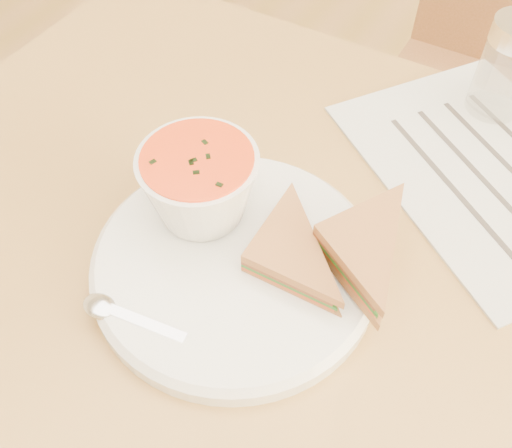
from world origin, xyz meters
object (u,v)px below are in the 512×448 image
Objects in this scene: chair_far at (494,129)px; soup_bowl at (200,188)px; plate at (235,264)px; condiment_shaker at (507,69)px; dining_table at (308,436)px.

soup_bowl is at bearing 71.14° from chair_far.
plate is at bearing 76.47° from chair_far.
chair_far is 0.42m from condiment_shaker.
dining_table is 1.00× the size of chair_far.
plate is at bearing -29.32° from soup_bowl.
soup_bowl is 0.36m from condiment_shaker.
soup_bowl is (-0.20, -0.58, 0.30)m from chair_far.
chair_far reaches higher than soup_bowl.
condiment_shaker is at bearing 81.54° from dining_table.
soup_bowl is (-0.05, 0.03, 0.04)m from plate.
dining_table is at bearing 84.75° from chair_far.
plate is 2.30× the size of condiment_shaker.
chair_far is 0.68m from plate.
plate is 2.40× the size of soup_bowl.
chair_far is at bearing 87.81° from condiment_shaker.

